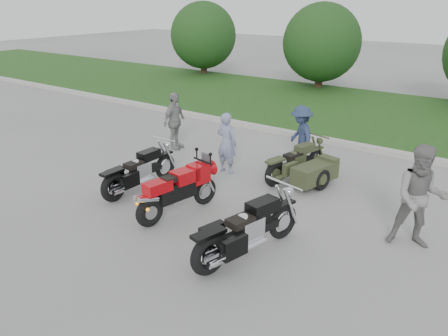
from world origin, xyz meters
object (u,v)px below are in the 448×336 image
Objects in this scene: sportbike_red at (177,190)px; cruiser_left at (138,173)px; person_stripe at (227,143)px; cruiser_sidecar at (306,169)px; person_denim at (301,137)px; cruiser_right at (245,232)px; person_grey at (420,197)px; person_back at (174,121)px.

sportbike_red is 1.59m from cruiser_left.
cruiser_left is 1.45× the size of person_stripe.
person_denim is (-0.66, 0.99, 0.43)m from cruiser_sidecar.
person_denim reaches higher than cruiser_right.
person_denim is at bearing 58.51° from cruiser_left.
person_grey is at bearing 31.42° from sportbike_red.
cruiser_right is 6.04m from person_back.
sportbike_red reaches higher than cruiser_right.
person_stripe is at bearing 148.89° from person_grey.
person_grey reaches higher than cruiser_left.
person_grey is (4.76, -0.92, 0.17)m from person_stripe.
person_grey reaches higher than person_back.
person_stripe is 4.85m from person_grey.
person_denim is (2.28, 3.59, 0.37)m from cruiser_left.
person_back reaches higher than cruiser_sidecar.
person_denim is (1.30, 1.47, 0.03)m from person_stripe.
cruiser_left reaches higher than cruiser_sidecar.
cruiser_left is at bearing -163.18° from person_back.
cruiser_left is (-1.54, 0.40, -0.12)m from sportbike_red.
person_stripe is at bearing 143.45° from cruiser_right.
cruiser_right is at bearing -32.13° from person_denim.
cruiser_left is 3.93m from cruiser_sidecar.
cruiser_sidecar is 1.25× the size of person_back.
person_stripe is at bearing -88.75° from person_denim.
person_back reaches higher than person_stripe.
sportbike_red is 4.07m from person_denim.
person_denim is at bearing 125.16° from person_grey.
person_denim is at bearing 137.52° from cruiser_sidecar.
person_back is (-4.81, 3.64, 0.35)m from cruiser_right.
cruiser_left is at bearing -124.84° from cruiser_sidecar.
cruiser_right is at bearing -13.37° from cruiser_left.
person_denim is at bearing 118.72° from cruiser_right.
person_grey is at bearing -12.86° from cruiser_sidecar.
person_denim is 3.69m from person_back.
cruiser_sidecar is 4.28m from person_back.
cruiser_right is 3.93m from person_stripe.
person_back is at bearing 142.87° from sportbike_red.
person_denim is (-1.21, 4.48, 0.33)m from cruiser_right.
person_stripe is (0.98, 2.12, 0.34)m from cruiser_left.
person_stripe is 0.93× the size of person_back.
cruiser_left is 4.27m from person_denim.
sportbike_red is 1.25× the size of person_denim.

